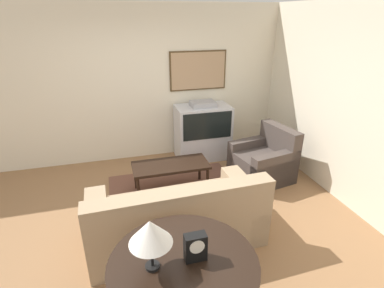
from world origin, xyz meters
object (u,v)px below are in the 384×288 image
object	(u,v)px
console_table	(184,268)
table_lamp	(150,233)
coffee_table	(171,167)
couch	(177,219)
armchair	(264,162)
mantel_clock	(195,247)
tv	(203,132)

from	to	relation	value
console_table	table_lamp	distance (m)	0.46
coffee_table	couch	bearing A→B (deg)	-98.31
couch	armchair	distance (m)	2.02
armchair	mantel_clock	world-z (taller)	mantel_clock
tv	mantel_clock	xyz separation A→B (m)	(-1.07, -3.22, 0.38)
coffee_table	armchair	bearing A→B (deg)	-0.39
couch	coffee_table	size ratio (longest dim) A/B	1.80
console_table	mantel_clock	size ratio (longest dim) A/B	5.14
armchair	coffee_table	bearing A→B (deg)	-100.79
console_table	mantel_clock	distance (m)	0.20
armchair	coffee_table	distance (m)	1.55
armchair	table_lamp	size ratio (longest dim) A/B	2.26
coffee_table	mantel_clock	size ratio (longest dim) A/B	4.96
tv	coffee_table	bearing A→B (deg)	-128.61
coffee_table	console_table	size ratio (longest dim) A/B	0.97
tv	console_table	xyz separation A→B (m)	(-1.17, -3.23, 0.20)
console_table	armchair	bearing A→B (deg)	49.24
tv	console_table	distance (m)	3.44
coffee_table	table_lamp	distance (m)	2.37
tv	table_lamp	world-z (taller)	table_lamp
tv	console_table	world-z (taller)	tv
armchair	console_table	xyz separation A→B (m)	(-1.89, -2.20, 0.41)
tv	armchair	xyz separation A→B (m)	(0.72, -1.04, -0.22)
table_lamp	mantel_clock	distance (m)	0.39
tv	console_table	size ratio (longest dim) A/B	0.93
table_lamp	mantel_clock	size ratio (longest dim) A/B	1.87
coffee_table	table_lamp	xyz separation A→B (m)	(-0.59, -2.19, 0.69)
tv	couch	bearing A→B (deg)	-114.79
console_table	couch	bearing A→B (deg)	80.25
tv	mantel_clock	distance (m)	3.42
couch	console_table	distance (m)	1.20
tv	coffee_table	xyz separation A→B (m)	(-0.82, -1.02, -0.10)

